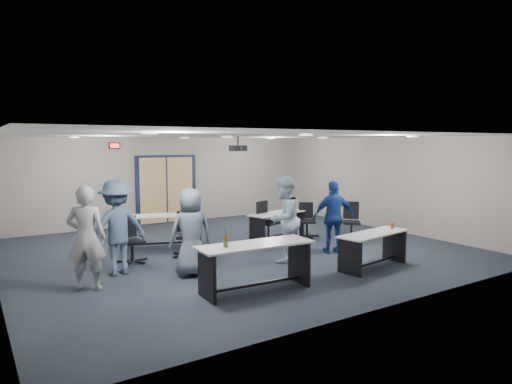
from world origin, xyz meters
TOP-DOWN VIEW (x-y plane):
  - floor at (0.00, 0.00)m, footprint 10.00×10.00m
  - back_wall at (0.00, 4.50)m, footprint 10.00×0.04m
  - front_wall at (0.00, -4.50)m, footprint 10.00×0.04m
  - right_wall at (5.00, 0.00)m, footprint 0.04×9.00m
  - ceiling at (0.00, 0.00)m, footprint 10.00×9.00m
  - double_door at (0.00, 4.46)m, footprint 2.00×0.07m
  - exit_sign at (-1.60, 4.44)m, footprint 0.32×0.07m
  - ceiling_projector at (0.30, 0.50)m, footprint 0.35×0.32m
  - ceiling_can_lights at (0.00, 0.25)m, footprint 6.24×5.74m
  - table_front_left at (-1.28, -2.75)m, footprint 2.07×0.78m
  - table_front_right at (1.55, -2.79)m, footprint 1.83×0.86m
  - table_back_left at (-1.41, 1.22)m, footprint 2.06×1.26m
  - table_back_right at (1.52, 0.54)m, footprint 1.83×0.97m
  - chair_back_a at (-2.47, 0.22)m, footprint 0.70×0.70m
  - chair_back_b at (-1.28, 0.11)m, footprint 0.83×0.83m
  - chair_back_c at (1.19, 0.48)m, footprint 0.81×0.81m
  - chair_back_d at (2.33, 0.30)m, footprint 0.79×0.79m
  - chair_loose_right at (3.11, -0.58)m, footprint 0.87×0.87m
  - person_gray at (-3.67, -1.12)m, footprint 0.79×0.69m
  - person_plaid at (-1.81, -1.31)m, footprint 0.88×0.63m
  - person_lightblue at (0.31, -1.40)m, footprint 1.09×0.99m
  - person_navy at (1.72, -1.42)m, footprint 1.06×0.76m
  - person_back at (-2.97, -0.46)m, footprint 1.24×0.79m

SIDE VIEW (x-z plane):
  - floor at x=0.00m, z-range 0.00..0.00m
  - chair_back_d at x=2.33m, z-range 0.00..0.92m
  - table_back_right at x=1.52m, z-range 0.13..0.83m
  - chair_back_a at x=-2.47m, z-range 0.00..0.97m
  - chair_loose_right at x=3.11m, z-range 0.00..0.98m
  - table_front_right at x=1.55m, z-range 0.08..0.91m
  - chair_back_b at x=-1.28m, z-range 0.00..1.00m
  - chair_back_c at x=1.19m, z-range 0.00..1.02m
  - table_back_left at x=-1.41m, z-range 0.15..0.94m
  - table_front_left at x=-1.28m, z-range 0.01..1.14m
  - person_navy at x=1.72m, z-range 0.00..1.67m
  - person_plaid at x=-1.81m, z-range 0.00..1.69m
  - person_gray at x=-3.67m, z-range 0.00..1.81m
  - person_lightblue at x=0.31m, z-range 0.00..1.83m
  - person_back at x=-2.97m, z-range 0.00..1.83m
  - double_door at x=0.00m, z-range -0.05..2.15m
  - back_wall at x=0.00m, z-range 0.00..2.70m
  - front_wall at x=0.00m, z-range 0.00..2.70m
  - right_wall at x=5.00m, z-range 0.00..2.70m
  - ceiling_projector at x=0.30m, z-range 2.22..2.59m
  - exit_sign at x=-1.60m, z-range 2.36..2.54m
  - ceiling_can_lights at x=0.00m, z-range 2.66..2.68m
  - ceiling at x=0.00m, z-range 2.68..2.72m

